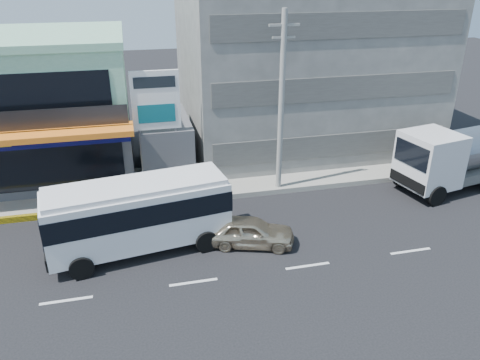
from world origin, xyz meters
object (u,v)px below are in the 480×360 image
shop_building (26,109)px  tanker_truck (466,155)px  motorcycle_rider (96,210)px  sedan (250,232)px  minibus (138,211)px  satellite_dish (164,121)px  utility_pole_near (281,104)px  concrete_building (304,45)px  billboard (156,107)px

shop_building → tanker_truck: (24.75, -8.26, -2.06)m
tanker_truck → motorcycle_rider: tanker_truck is taller
sedan → shop_building: bearing=60.7°
minibus → sedan: 5.17m
minibus → satellite_dish: bearing=76.3°
tanker_truck → utility_pole_near: bearing=171.0°
concrete_building → tanker_truck: size_ratio=1.68×
sedan → minibus: bearing=98.8°
concrete_building → tanker_truck: concrete_building is taller
satellite_dish → sedan: size_ratio=0.37×
satellite_dish → billboard: bearing=-105.5°
utility_pole_near → sedan: bearing=-120.3°
satellite_dish → minibus: satellite_dish is taller
shop_building → minibus: (6.05, -10.94, -2.00)m
motorcycle_rider → sedan: bearing=-27.2°
billboard → tanker_truck: (17.25, -3.51, -2.99)m
billboard → minibus: 7.00m
tanker_truck → concrete_building: bearing=126.0°
minibus → sedan: (4.95, -0.75, -1.30)m
billboard → motorcycle_rider: size_ratio=2.83×
sedan → motorcycle_rider: 7.87m
billboard → minibus: billboard is taller
concrete_building → minibus: concrete_building is taller
billboard → satellite_dish: bearing=74.5°
concrete_building → billboard: size_ratio=2.32×
sedan → motorcycle_rider: (-7.00, 3.59, 0.11)m
satellite_dish → billboard: size_ratio=0.22×
satellite_dish → tanker_truck: (16.75, -5.31, -1.63)m
tanker_truck → motorcycle_rider: 20.79m
concrete_building → sedan: concrete_building is taller
satellite_dish → minibus: bearing=-103.7°
concrete_building → satellite_dish: (-10.00, -4.00, -3.42)m
minibus → shop_building: bearing=118.9°
concrete_building → billboard: bearing=-151.1°
billboard → utility_pole_near: 6.75m
concrete_building → motorcycle_rider: (-14.00, -9.15, -6.20)m
tanker_truck → motorcycle_rider: (-20.75, 0.16, -1.14)m
satellite_dish → tanker_truck: satellite_dish is taller
utility_pole_near → tanker_truck: (10.75, -1.71, -3.21)m
minibus → tanker_truck: (18.70, 2.68, -0.05)m
shop_building → billboard: (7.50, -4.75, 0.93)m
concrete_building → tanker_truck: (6.75, -9.31, -5.06)m
satellite_dish → motorcycle_rider: size_ratio=0.61×
shop_building → sedan: (11.00, -11.69, -3.30)m
satellite_dish → motorcycle_rider: bearing=-127.8°
shop_building → billboard: 8.92m
shop_building → concrete_building: bearing=3.4°
billboard → tanker_truck: billboard is taller
satellite_dish → minibus: 8.38m
concrete_building → utility_pole_near: bearing=-117.8°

